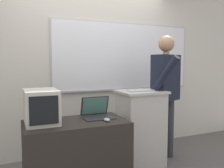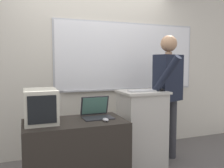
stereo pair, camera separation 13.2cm
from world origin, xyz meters
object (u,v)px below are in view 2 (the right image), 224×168
(person_presenter, at_px, (168,88))
(wireless_keyboard, at_px, (143,91))
(crt_monitor, at_px, (41,106))
(computer_mouse_by_keyboard, at_px, (162,90))
(laptop, at_px, (96,110))
(side_desk, at_px, (75,155))
(lectern_podium, at_px, (142,128))
(computer_mouse_by_laptop, at_px, (106,120))

(person_presenter, bearing_deg, wireless_keyboard, 172.52)
(wireless_keyboard, bearing_deg, crt_monitor, -172.59)
(computer_mouse_by_keyboard, bearing_deg, laptop, -173.56)
(side_desk, distance_m, wireless_keyboard, 1.16)
(lectern_podium, relative_size, laptop, 3.01)
(computer_mouse_by_laptop, bearing_deg, person_presenter, 22.55)
(computer_mouse_by_keyboard, distance_m, crt_monitor, 1.56)
(lectern_podium, bearing_deg, wireless_keyboard, -104.99)
(computer_mouse_by_keyboard, height_order, crt_monitor, crt_monitor)
(lectern_podium, height_order, computer_mouse_by_laptop, lectern_podium)
(wireless_keyboard, bearing_deg, computer_mouse_by_laptop, -150.88)
(laptop, bearing_deg, computer_mouse_by_laptop, -81.29)
(computer_mouse_by_keyboard, bearing_deg, lectern_podium, 161.20)
(lectern_podium, xyz_separation_m, wireless_keyboard, (-0.02, -0.06, 0.51))
(lectern_podium, xyz_separation_m, computer_mouse_by_laptop, (-0.66, -0.42, 0.26))
(lectern_podium, relative_size, wireless_keyboard, 2.56)
(side_desk, bearing_deg, wireless_keyboard, 13.48)
(person_presenter, xyz_separation_m, crt_monitor, (-1.72, -0.26, -0.09))
(laptop, bearing_deg, person_presenter, 10.99)
(wireless_keyboard, relative_size, crt_monitor, 0.89)
(person_presenter, xyz_separation_m, wireless_keyboard, (-0.44, -0.09, -0.00))
(crt_monitor, bearing_deg, computer_mouse_by_laptop, -16.24)
(side_desk, xyz_separation_m, wireless_keyboard, (0.94, 0.23, 0.64))
(computer_mouse_by_keyboard, bearing_deg, side_desk, -170.27)
(computer_mouse_by_laptop, relative_size, crt_monitor, 0.23)
(lectern_podium, distance_m, crt_monitor, 1.39)
(person_presenter, height_order, laptop, person_presenter)
(side_desk, relative_size, crt_monitor, 2.44)
(crt_monitor, bearing_deg, lectern_podium, 10.09)
(wireless_keyboard, distance_m, crt_monitor, 1.30)
(computer_mouse_by_keyboard, bearing_deg, wireless_keyboard, 175.84)
(side_desk, bearing_deg, lectern_podium, 16.84)
(person_presenter, bearing_deg, computer_mouse_by_laptop, -176.67)
(side_desk, distance_m, computer_mouse_by_laptop, 0.51)
(wireless_keyboard, distance_m, computer_mouse_by_laptop, 0.77)
(wireless_keyboard, xyz_separation_m, computer_mouse_by_keyboard, (0.26, -0.02, 0.01))
(computer_mouse_by_laptop, bearing_deg, laptop, 98.71)
(laptop, xyz_separation_m, computer_mouse_by_keyboard, (0.94, 0.11, 0.19))
(side_desk, xyz_separation_m, computer_mouse_by_laptop, (0.30, -0.13, 0.39))
(person_presenter, relative_size, crt_monitor, 3.97)
(computer_mouse_by_keyboard, bearing_deg, crt_monitor, -174.54)
(computer_mouse_by_keyboard, relative_size, crt_monitor, 0.23)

